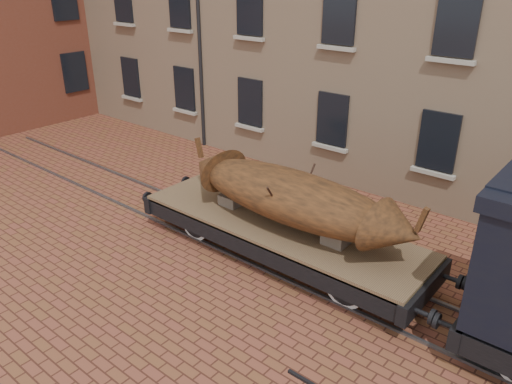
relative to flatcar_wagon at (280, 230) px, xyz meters
The scene contains 4 objects.
ground 1.17m from the flatcar_wagon, ahead, with size 90.00×90.00×0.00m, color brown.
rail_track 1.15m from the flatcar_wagon, ahead, with size 30.00×1.52×0.06m.
flatcar_wagon is the anchor object (origin of this frame).
iron_boat 1.06m from the flatcar_wagon, ahead, with size 6.54×1.94×1.57m.
Camera 1 is at (5.61, -8.71, 6.75)m, focal length 35.00 mm.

